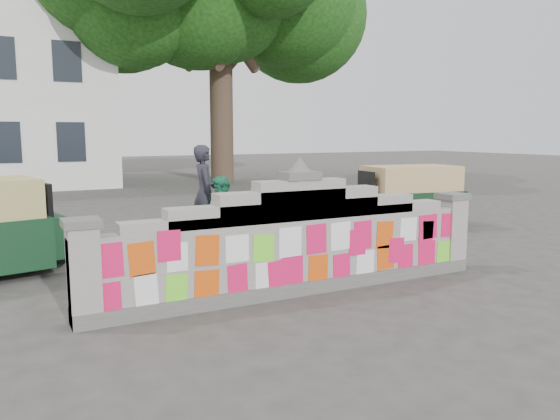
{
  "coord_description": "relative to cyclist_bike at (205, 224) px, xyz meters",
  "views": [
    {
      "loc": [
        -3.92,
        -6.82,
        2.35
      ],
      "look_at": [
        0.21,
        1.0,
        1.1
      ],
      "focal_mm": 35.0,
      "sensor_mm": 36.0,
      "label": 1
    }
  ],
  "objects": [
    {
      "name": "ground",
      "position": [
        0.23,
        -3.38,
        -0.55
      ],
      "size": [
        100.0,
        100.0,
        0.0
      ],
      "primitive_type": "plane",
      "color": "#383533",
      "rests_on": "ground"
    },
    {
      "name": "parapet_wall",
      "position": [
        0.23,
        -3.39,
        0.2
      ],
      "size": [
        6.48,
        0.44,
        2.01
      ],
      "color": "#4C4C49",
      "rests_on": "ground"
    },
    {
      "name": "cyclist_rider",
      "position": [
        -0.0,
        0.0,
        0.38
      ],
      "size": [
        0.55,
        0.74,
        1.87
      ],
      "primitive_type": "imported",
      "rotation": [
        0.0,
        0.0,
        1.42
      ],
      "color": "#23222B",
      "rests_on": "ground"
    },
    {
      "name": "rickshaw_right",
      "position": [
        5.35,
        0.16,
        0.25
      ],
      "size": [
        2.87,
        1.61,
        1.55
      ],
      "rotation": [
        0.0,
        0.0,
        3.01
      ],
      "color": "black",
      "rests_on": "ground"
    },
    {
      "name": "cyclist_bike",
      "position": [
        0.0,
        0.0,
        0.0
      ],
      "size": [
        2.19,
        1.04,
        1.1
      ],
      "primitive_type": "imported",
      "rotation": [
        0.0,
        0.0,
        1.42
      ],
      "color": "black",
      "rests_on": "ground"
    },
    {
      "name": "pedestrian",
      "position": [
        0.1,
        -0.67,
        0.22
      ],
      "size": [
        0.86,
        0.94,
        1.55
      ],
      "primitive_type": "imported",
      "rotation": [
        0.0,
        0.0,
        -1.11
      ],
      "color": "#23815A",
      "rests_on": "ground"
    }
  ]
}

